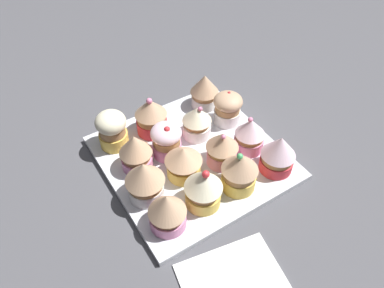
{
  "coord_description": "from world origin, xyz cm",
  "views": [
    {
      "loc": [
        -38.41,
        24.42,
        51.31
      ],
      "look_at": [
        0.0,
        0.0,
        4.2
      ],
      "focal_mm": 34.59,
      "sensor_mm": 36.0,
      "label": 1
    }
  ],
  "objects_px": {
    "cupcake_7": "(203,187)",
    "cupcake_12": "(145,179)",
    "cupcake_9": "(167,140)",
    "cupcake_14": "(112,129)",
    "cupcake_0": "(278,153)",
    "cupcake_11": "(167,210)",
    "cupcake_10": "(151,116)",
    "cupcake_3": "(205,90)",
    "cupcake_1": "(250,135)",
    "cupcake_6": "(197,121)",
    "cupcake_13": "(136,151)",
    "baking_tray": "(192,158)",
    "cupcake_2": "(228,108)",
    "cupcake_4": "(240,170)",
    "cupcake_5": "(222,147)",
    "cupcake_8": "(183,161)"
  },
  "relations": [
    {
      "from": "cupcake_7",
      "to": "cupcake_12",
      "type": "xyz_separation_m",
      "value": [
        0.06,
        0.07,
        -0.0
      ]
    },
    {
      "from": "cupcake_9",
      "to": "cupcake_14",
      "type": "distance_m",
      "value": 0.1
    },
    {
      "from": "cupcake_14",
      "to": "cupcake_0",
      "type": "bearing_deg",
      "value": -133.91
    },
    {
      "from": "cupcake_11",
      "to": "cupcake_12",
      "type": "bearing_deg",
      "value": 1.94
    },
    {
      "from": "cupcake_0",
      "to": "cupcake_10",
      "type": "relative_size",
      "value": 0.93
    },
    {
      "from": "cupcake_7",
      "to": "cupcake_14",
      "type": "distance_m",
      "value": 0.21
    },
    {
      "from": "cupcake_3",
      "to": "cupcake_1",
      "type": "bearing_deg",
      "value": 179.93
    },
    {
      "from": "cupcake_10",
      "to": "cupcake_1",
      "type": "bearing_deg",
      "value": -136.93
    },
    {
      "from": "cupcake_6",
      "to": "cupcake_12",
      "type": "relative_size",
      "value": 0.9
    },
    {
      "from": "cupcake_7",
      "to": "cupcake_13",
      "type": "xyz_separation_m",
      "value": [
        0.13,
        0.05,
        -0.0
      ]
    },
    {
      "from": "baking_tray",
      "to": "cupcake_0",
      "type": "distance_m",
      "value": 0.16
    },
    {
      "from": "cupcake_2",
      "to": "cupcake_12",
      "type": "relative_size",
      "value": 0.88
    },
    {
      "from": "cupcake_11",
      "to": "cupcake_6",
      "type": "bearing_deg",
      "value": -45.49
    },
    {
      "from": "cupcake_0",
      "to": "cupcake_9",
      "type": "distance_m",
      "value": 0.2
    },
    {
      "from": "cupcake_4",
      "to": "cupcake_5",
      "type": "xyz_separation_m",
      "value": [
        0.06,
        -0.01,
        -0.0
      ]
    },
    {
      "from": "cupcake_6",
      "to": "cupcake_4",
      "type": "bearing_deg",
      "value": 176.26
    },
    {
      "from": "cupcake_0",
      "to": "cupcake_8",
      "type": "xyz_separation_m",
      "value": [
        0.08,
        0.14,
        -0.0
      ]
    },
    {
      "from": "cupcake_14",
      "to": "cupcake_2",
      "type": "bearing_deg",
      "value": -105.57
    },
    {
      "from": "cupcake_12",
      "to": "cupcake_13",
      "type": "distance_m",
      "value": 0.07
    },
    {
      "from": "cupcake_7",
      "to": "cupcake_8",
      "type": "xyz_separation_m",
      "value": [
        0.07,
        -0.0,
        -0.01
      ]
    },
    {
      "from": "cupcake_8",
      "to": "cupcake_11",
      "type": "xyz_separation_m",
      "value": [
        -0.07,
        0.07,
        0.0
      ]
    },
    {
      "from": "cupcake_2",
      "to": "cupcake_0",
      "type": "bearing_deg",
      "value": 179.64
    },
    {
      "from": "cupcake_7",
      "to": "baking_tray",
      "type": "bearing_deg",
      "value": -22.7
    },
    {
      "from": "cupcake_13",
      "to": "cupcake_1",
      "type": "bearing_deg",
      "value": -110.04
    },
    {
      "from": "cupcake_8",
      "to": "cupcake_12",
      "type": "height_order",
      "value": "cupcake_12"
    },
    {
      "from": "cupcake_8",
      "to": "cupcake_10",
      "type": "bearing_deg",
      "value": -2.5
    },
    {
      "from": "cupcake_4",
      "to": "cupcake_6",
      "type": "height_order",
      "value": "cupcake_4"
    },
    {
      "from": "cupcake_8",
      "to": "cupcake_12",
      "type": "xyz_separation_m",
      "value": [
        -0.01,
        0.08,
        0.01
      ]
    },
    {
      "from": "cupcake_6",
      "to": "cupcake_14",
      "type": "height_order",
      "value": "cupcake_14"
    },
    {
      "from": "cupcake_2",
      "to": "cupcake_14",
      "type": "height_order",
      "value": "cupcake_14"
    },
    {
      "from": "cupcake_11",
      "to": "baking_tray",
      "type": "bearing_deg",
      "value": -46.86
    },
    {
      "from": "cupcake_9",
      "to": "cupcake_5",
      "type": "bearing_deg",
      "value": -134.52
    },
    {
      "from": "cupcake_1",
      "to": "cupcake_7",
      "type": "bearing_deg",
      "value": 112.26
    },
    {
      "from": "cupcake_2",
      "to": "cupcake_8",
      "type": "distance_m",
      "value": 0.16
    },
    {
      "from": "cupcake_6",
      "to": "cupcake_7",
      "type": "distance_m",
      "value": 0.16
    },
    {
      "from": "cupcake_1",
      "to": "cupcake_14",
      "type": "relative_size",
      "value": 0.97
    },
    {
      "from": "cupcake_1",
      "to": "cupcake_5",
      "type": "distance_m",
      "value": 0.06
    },
    {
      "from": "cupcake_4",
      "to": "cupcake_5",
      "type": "bearing_deg",
      "value": -7.5
    },
    {
      "from": "cupcake_3",
      "to": "cupcake_13",
      "type": "distance_m",
      "value": 0.21
    },
    {
      "from": "cupcake_11",
      "to": "cupcake_13",
      "type": "bearing_deg",
      "value": -5.79
    },
    {
      "from": "cupcake_1",
      "to": "cupcake_8",
      "type": "distance_m",
      "value": 0.13
    },
    {
      "from": "cupcake_0",
      "to": "cupcake_12",
      "type": "relative_size",
      "value": 0.97
    },
    {
      "from": "cupcake_3",
      "to": "cupcake_13",
      "type": "relative_size",
      "value": 1.01
    },
    {
      "from": "cupcake_8",
      "to": "cupcake_9",
      "type": "height_order",
      "value": "cupcake_9"
    },
    {
      "from": "cupcake_1",
      "to": "cupcake_7",
      "type": "height_order",
      "value": "cupcake_7"
    },
    {
      "from": "cupcake_3",
      "to": "cupcake_6",
      "type": "bearing_deg",
      "value": 137.02
    },
    {
      "from": "cupcake_11",
      "to": "cupcake_14",
      "type": "relative_size",
      "value": 0.94
    },
    {
      "from": "cupcake_3",
      "to": "cupcake_4",
      "type": "relative_size",
      "value": 0.92
    },
    {
      "from": "baking_tray",
      "to": "cupcake_7",
      "type": "distance_m",
      "value": 0.11
    },
    {
      "from": "cupcake_3",
      "to": "cupcake_7",
      "type": "relative_size",
      "value": 0.92
    }
  ]
}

